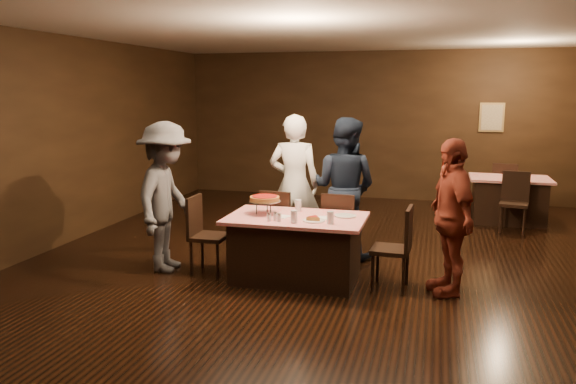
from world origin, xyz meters
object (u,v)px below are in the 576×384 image
object	(u,v)px
main_table	(296,248)
glass_front_left	(294,216)
diner_navy_hoodie	(344,188)
plate_empty	(345,216)
chair_end_right	(391,248)
back_table	(508,200)
chair_far_right	(341,228)
pizza_stand	(265,199)
diner_red_shirt	(451,217)
chair_back_near	(514,202)
chair_end_left	(209,235)
chair_back_far	(505,189)
diner_white_jacket	(294,184)
diner_grey_knit	(166,197)
chair_far_left	(281,224)
glass_front_right	(330,218)
glass_back	(298,205)

from	to	relation	value
main_table	glass_front_left	world-z (taller)	glass_front_left
diner_navy_hoodie	plate_empty	xyz separation A→B (m)	(0.18, -0.99, -0.16)
chair_end_right	glass_front_left	world-z (taller)	chair_end_right
back_table	chair_far_right	distance (m)	3.87
diner_navy_hoodie	pizza_stand	size ratio (longest dim) A/B	4.93
chair_far_right	diner_red_shirt	world-z (taller)	diner_red_shirt
chair_back_near	glass_front_left	world-z (taller)	chair_back_near
plate_empty	main_table	bearing A→B (deg)	-164.74
chair_end_left	pizza_stand	size ratio (longest dim) A/B	2.50
chair_back_far	glass_front_left	distance (m)	5.45
diner_white_jacket	diner_grey_knit	world-z (taller)	diner_white_jacket
chair_far_left	glass_front_left	distance (m)	1.20
diner_navy_hoodie	glass_front_right	size ratio (longest dim) A/B	13.38
glass_back	chair_end_right	bearing A→B (deg)	-14.62
chair_end_left	glass_front_right	distance (m)	1.61
chair_back_near	diner_navy_hoodie	bearing A→B (deg)	-130.71
chair_far_right	chair_far_left	bearing A→B (deg)	2.84
diner_red_shirt	plate_empty	size ratio (longest dim) A/B	6.90
chair_far_left	diner_grey_knit	bearing A→B (deg)	38.64
chair_back_near	diner_navy_hoodie	xyz separation A→B (m)	(-2.39, -1.96, 0.46)
chair_end_left	chair_back_far	distance (m)	5.86
chair_back_near	glass_front_right	distance (m)	4.09
chair_back_far	plate_empty	distance (m)	4.81
chair_far_right	diner_white_jacket	bearing A→B (deg)	-26.35
chair_end_right	diner_navy_hoodie	bearing A→B (deg)	-143.96
chair_back_far	glass_back	xyz separation A→B (m)	(-2.81, -4.11, 0.37)
back_table	chair_back_far	size ratio (longest dim) A/B	1.37
back_table	diner_red_shirt	distance (m)	3.95
pizza_stand	glass_front_left	bearing A→B (deg)	-37.87
chair_back_near	glass_front_left	distance (m)	4.37
pizza_stand	diner_grey_knit	bearing A→B (deg)	-176.72
main_table	back_table	world-z (taller)	same
plate_empty	glass_front_right	xyz separation A→B (m)	(-0.10, -0.40, 0.06)
chair_back_far	diner_red_shirt	distance (m)	4.52
chair_end_left	back_table	bearing A→B (deg)	-45.91
diner_navy_hoodie	glass_front_left	distance (m)	1.48
diner_red_shirt	pizza_stand	bearing A→B (deg)	-110.33
diner_grey_knit	glass_back	bearing A→B (deg)	-82.63
diner_white_jacket	plate_empty	xyz separation A→B (m)	(0.87, -1.00, -0.18)
chair_far_left	chair_end_right	xyz separation A→B (m)	(1.50, -0.75, 0.00)
chair_far_left	diner_navy_hoodie	world-z (taller)	diner_navy_hoodie
chair_back_far	glass_front_right	distance (m)	5.21
pizza_stand	main_table	bearing A→B (deg)	-7.13
diner_grey_knit	glass_front_left	world-z (taller)	diner_grey_knit
chair_back_far	chair_end_right	bearing A→B (deg)	81.87
glass_front_left	glass_front_right	world-z (taller)	same
plate_empty	chair_back_near	bearing A→B (deg)	53.22
diner_grey_knit	glass_front_left	bearing A→B (deg)	-103.31
back_table	chair_back_far	xyz separation A→B (m)	(0.00, 0.60, 0.09)
chair_far_right	glass_back	xyz separation A→B (m)	(-0.45, -0.45, 0.37)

